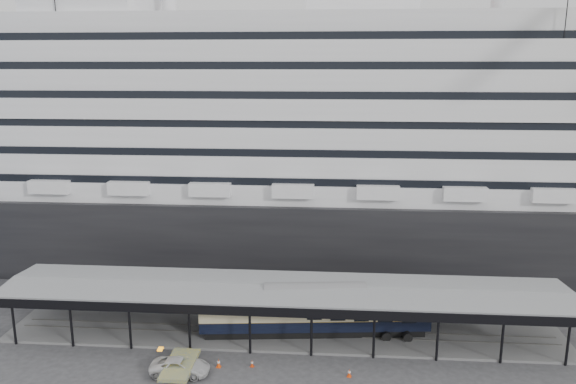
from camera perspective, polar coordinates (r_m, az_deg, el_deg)
name	(u,v)px	position (r m, az deg, el deg)	size (l,w,h in m)	color
ground	(280,359)	(54.29, -0.85, -16.62)	(200.00, 200.00, 0.00)	#363638
cruise_ship	(300,125)	(79.61, 1.27, 6.84)	(130.00, 30.00, 43.90)	black
platform_canopy	(284,312)	(57.64, -0.39, -12.13)	(56.00, 9.18, 5.30)	slate
port_truck	(180,367)	(52.55, -10.90, -17.03)	(2.41, 5.22, 1.45)	silver
pullman_carriage	(315,310)	(57.34, 2.74, -11.90)	(23.01, 5.31, 22.42)	black
traffic_cone_left	(219,363)	(53.25, -7.07, -16.86)	(0.46, 0.46, 0.81)	#EB480D
traffic_cone_mid	(252,363)	(53.09, -3.67, -16.97)	(0.44, 0.44, 0.66)	red
traffic_cone_right	(349,373)	(51.79, 6.24, -17.80)	(0.43, 0.43, 0.75)	#DC3F0C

